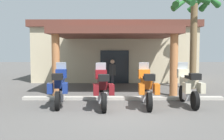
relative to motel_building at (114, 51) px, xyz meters
The scene contains 9 objects.
ground_plane 10.75m from the motel_building, 90.12° to the right, with size 80.00×80.00×0.00m, color #514F4C.
motel_building is the anchor object (origin of this frame).
motorcycle_blue 9.89m from the motel_building, 102.71° to the right, with size 0.75×2.21×1.61m.
motorcycle_maroon 10.01m from the motel_building, 93.10° to the right, with size 0.75×2.21×1.61m.
motorcycle_orange 9.91m from the motel_building, 83.65° to the right, with size 0.70×2.21×1.61m.
motorcycle_cream 9.98m from the motel_building, 74.11° to the right, with size 0.70×2.21×1.61m.
pedestrian 5.90m from the motel_building, 91.61° to the right, with size 0.32×0.53×1.62m.
palm_tree_near_portico 6.87m from the motel_building, 49.93° to the right, with size 2.70×2.72×5.62m.
curb_strip 8.53m from the motel_building, 88.10° to the right, with size 8.48×0.36×0.12m, color #ADA89E.
Camera 1 is at (-0.17, -8.63, 2.06)m, focal length 41.53 mm.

